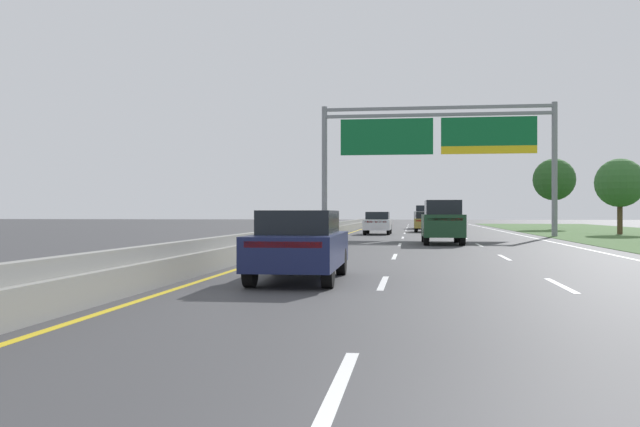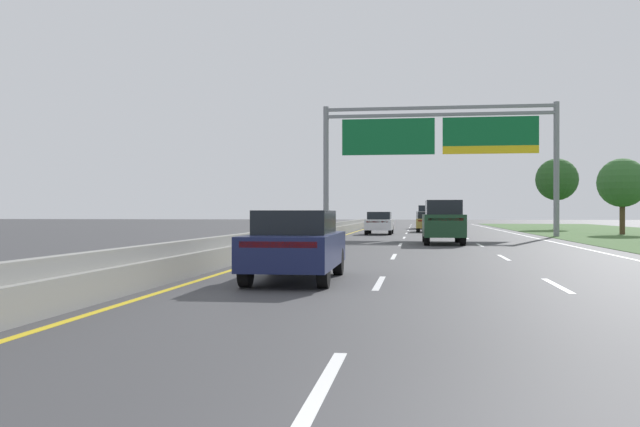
{
  "view_description": "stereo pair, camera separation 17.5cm",
  "coord_description": "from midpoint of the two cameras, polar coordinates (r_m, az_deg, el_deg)",
  "views": [
    {
      "loc": [
        -1.2,
        -4.42,
        1.53
      ],
      "look_at": [
        -5.1,
        24.19,
        1.48
      ],
      "focal_mm": 38.64,
      "sensor_mm": 36.0,
      "label": 1
    },
    {
      "loc": [
        -1.02,
        -4.39,
        1.53
      ],
      "look_at": [
        -5.1,
        24.19,
        1.48
      ],
      "focal_mm": 38.64,
      "sensor_mm": 36.0,
      "label": 2
    }
  ],
  "objects": [
    {
      "name": "ground_plane",
      "position": [
        39.45,
        9.38,
        -2.13
      ],
      "size": [
        220.0,
        220.0,
        0.0
      ],
      "primitive_type": "plane",
      "color": "#3D3D3F"
    },
    {
      "name": "pickup_truck_silver",
      "position": [
        66.02,
        8.63,
        -0.31
      ],
      "size": [
        2.14,
        5.45,
        2.2
      ],
      "rotation": [
        0.0,
        0.0,
        1.55
      ],
      "color": "#B2B5BA",
      "rests_on": "ground"
    },
    {
      "name": "car_gold_centre_lane_sedan",
      "position": [
        54.55,
        8.72,
        -0.66
      ],
      "size": [
        1.93,
        4.44,
        1.57
      ],
      "rotation": [
        0.0,
        0.0,
        1.55
      ],
      "color": "#A38438",
      "rests_on": "ground"
    },
    {
      "name": "median_barrier_concrete",
      "position": [
        39.8,
        -0.17,
        -1.6
      ],
      "size": [
        0.6,
        110.0,
        0.85
      ],
      "color": "gray",
      "rests_on": "ground"
    },
    {
      "name": "lane_striping",
      "position": [
        38.99,
        9.4,
        -2.15
      ],
      "size": [
        11.96,
        106.0,
        0.01
      ],
      "color": "white",
      "rests_on": "ground"
    },
    {
      "name": "car_darkgreen_centre_lane_suv",
      "position": [
        33.86,
        9.95,
        -0.64
      ],
      "size": [
        1.97,
        4.73,
        2.11
      ],
      "rotation": [
        0.0,
        0.0,
        1.59
      ],
      "color": "#193D23",
      "rests_on": "ground"
    },
    {
      "name": "roadside_tree_distant",
      "position": [
        65.77,
        18.75,
        2.66
      ],
      "size": [
        3.78,
        3.78,
        6.41
      ],
      "color": "#4C3823",
      "rests_on": "ground"
    },
    {
      "name": "car_white_left_lane_sedan",
      "position": [
        48.22,
        4.7,
        -0.76
      ],
      "size": [
        1.84,
        4.41,
        1.57
      ],
      "rotation": [
        0.0,
        0.0,
        1.57
      ],
      "color": "silver",
      "rests_on": "ground"
    },
    {
      "name": "car_navy_left_lane_sedan",
      "position": [
        15.41,
        -2.02,
        -2.55
      ],
      "size": [
        1.89,
        4.43,
        1.57
      ],
      "rotation": [
        0.0,
        0.0,
        1.59
      ],
      "color": "#161E47",
      "rests_on": "ground"
    },
    {
      "name": "roadside_tree_far",
      "position": [
        51.88,
        23.49,
        2.33
      ],
      "size": [
        3.37,
        3.37,
        5.27
      ],
      "color": "#4C3823",
      "rests_on": "ground"
    },
    {
      "name": "overhead_sign_gantry",
      "position": [
        45.3,
        9.56,
        5.87
      ],
      "size": [
        15.06,
        0.42,
        8.53
      ],
      "color": "gray",
      "rests_on": "ground"
    }
  ]
}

